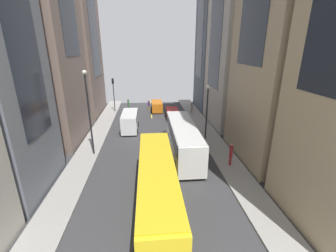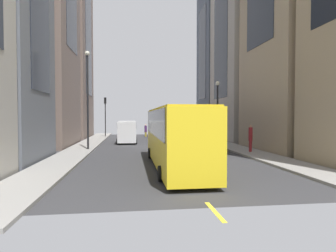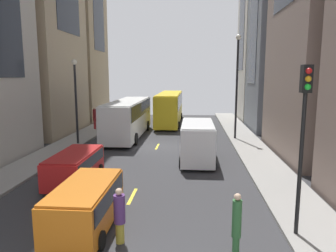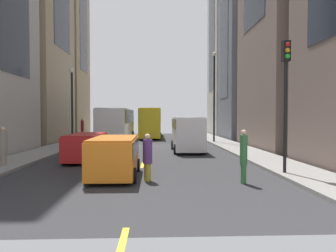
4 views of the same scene
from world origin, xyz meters
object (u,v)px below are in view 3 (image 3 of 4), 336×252
(streetcar_yellow, at_px, (170,105))
(car_red_0, at_px, (75,165))
(car_orange_1, at_px, (86,203))
(pedestrian_walking_far, at_px, (237,224))
(pedestrian_crossing_near, at_px, (120,215))
(delivery_van_white, at_px, (197,139))
(pedestrian_waiting_curb, at_px, (95,117))
(traffic_light_near_corner, at_px, (304,119))
(city_bus_white, at_px, (128,115))

(streetcar_yellow, xyz_separation_m, car_red_0, (-3.44, -21.41, -1.18))
(car_red_0, relative_size, car_orange_1, 1.05)
(pedestrian_walking_far, bearing_deg, car_orange_1, 106.10)
(car_red_0, height_order, pedestrian_crossing_near, pedestrian_crossing_near)
(streetcar_yellow, bearing_deg, delivery_van_white, -79.68)
(pedestrian_waiting_curb, bearing_deg, car_red_0, 153.49)
(delivery_van_white, relative_size, car_orange_1, 1.25)
(streetcar_yellow, relative_size, pedestrian_crossing_near, 6.40)
(streetcar_yellow, relative_size, car_red_0, 2.82)
(pedestrian_walking_far, xyz_separation_m, traffic_light_near_corner, (2.28, 1.48, 3.05))
(pedestrian_waiting_curb, xyz_separation_m, pedestrian_walking_far, (11.42, -22.30, -0.22))
(pedestrian_waiting_curb, xyz_separation_m, traffic_light_near_corner, (13.70, -20.82, 2.84))
(city_bus_white, distance_m, traffic_light_near_corner, 20.21)
(streetcar_yellow, xyz_separation_m, pedestrian_crossing_near, (0.31, -27.25, -1.11))
(traffic_light_near_corner, bearing_deg, car_orange_1, 179.87)
(streetcar_yellow, height_order, car_red_0, streetcar_yellow)
(streetcar_yellow, relative_size, delivery_van_white, 2.38)
(car_red_0, bearing_deg, car_orange_1, -65.28)
(pedestrian_waiting_curb, bearing_deg, pedestrian_walking_far, 166.77)
(city_bus_white, bearing_deg, delivery_van_white, -52.18)
(delivery_van_white, bearing_deg, car_red_0, -144.32)
(city_bus_white, bearing_deg, car_orange_1, -83.45)
(traffic_light_near_corner, bearing_deg, streetcar_yellow, 103.54)
(pedestrian_crossing_near, bearing_deg, delivery_van_white, 164.80)
(car_red_0, relative_size, pedestrian_crossing_near, 2.27)
(city_bus_white, relative_size, streetcar_yellow, 0.90)
(streetcar_yellow, bearing_deg, pedestrian_crossing_near, -89.35)
(streetcar_yellow, height_order, pedestrian_waiting_curb, streetcar_yellow)
(pedestrian_crossing_near, bearing_deg, city_bus_white, -169.94)
(streetcar_yellow, height_order, car_orange_1, streetcar_yellow)
(city_bus_white, height_order, traffic_light_near_corner, traffic_light_near_corner)
(streetcar_yellow, xyz_separation_m, traffic_light_near_corner, (6.37, -26.43, 2.07))
(delivery_van_white, xyz_separation_m, traffic_light_near_corner, (3.32, -9.68, 2.68))
(city_bus_white, distance_m, pedestrian_waiting_curb, 5.26)
(pedestrian_waiting_curb, height_order, traffic_light_near_corner, traffic_light_near_corner)
(car_orange_1, height_order, pedestrian_walking_far, pedestrian_walking_far)
(car_red_0, relative_size, traffic_light_near_corner, 0.76)
(streetcar_yellow, distance_m, pedestrian_crossing_near, 27.27)
(city_bus_white, xyz_separation_m, delivery_van_white, (6.21, -8.01, -0.50))
(pedestrian_waiting_curb, distance_m, pedestrian_walking_far, 25.06)
(pedestrian_crossing_near, distance_m, traffic_light_near_corner, 6.89)
(streetcar_yellow, distance_m, pedestrian_waiting_curb, 9.27)
(car_orange_1, bearing_deg, city_bus_white, 96.55)
(car_orange_1, bearing_deg, car_red_0, 114.72)
(pedestrian_crossing_near, relative_size, pedestrian_walking_far, 0.91)
(car_red_0, distance_m, traffic_light_near_corner, 11.49)
(car_red_0, height_order, pedestrian_waiting_curb, pedestrian_waiting_curb)
(car_orange_1, relative_size, pedestrian_waiting_curb, 1.85)
(city_bus_white, bearing_deg, pedestrian_walking_far, -69.28)
(pedestrian_waiting_curb, bearing_deg, car_orange_1, 156.24)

